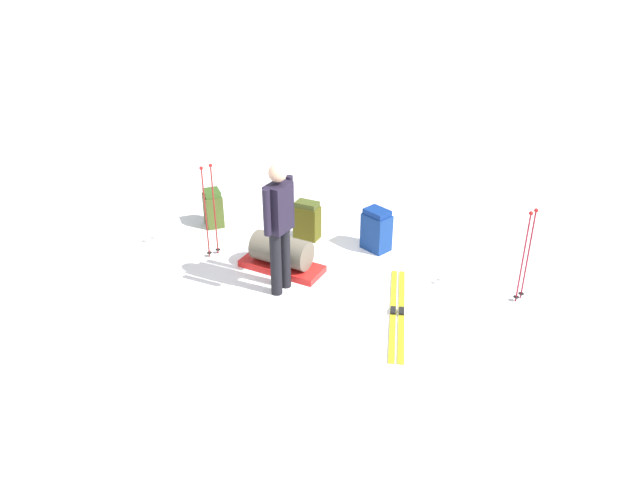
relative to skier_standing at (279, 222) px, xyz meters
The scene contains 10 objects.
ground_plane 1.07m from the skier_standing, 23.27° to the right, with size 80.00×80.00×0.00m, color white.
distant_snow_ridge 20.31m from the skier_standing, 84.98° to the left, with size 19.88×5.00×1.81m, color white.
skier_standing is the anchor object (origin of this frame).
ski_pair_near 1.78m from the skier_standing, 46.60° to the right, with size 1.20×1.70×0.05m.
backpack_large_dark 2.27m from the skier_standing, 95.35° to the left, with size 0.28×0.34×0.58m.
backpack_bright 1.61m from the skier_standing, 51.81° to the left, with size 0.40×0.42×0.58m.
backpack_small_spare 1.80m from the skier_standing, 13.88° to the left, with size 0.37×0.44×0.62m.
ski_poles_planted_near 2.98m from the skier_standing, 30.64° to the right, with size 0.18×0.10×1.23m.
ski_poles_planted_far 1.36m from the skier_standing, 111.75° to the left, with size 0.21×0.11×1.34m.
gear_sled 0.89m from the skier_standing, 66.15° to the left, with size 1.03×1.18×0.49m.
Camera 1 is at (-2.94, -5.98, 4.21)m, focal length 34.51 mm.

